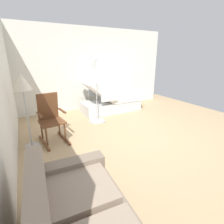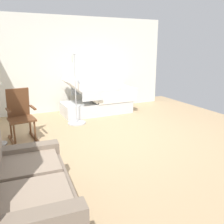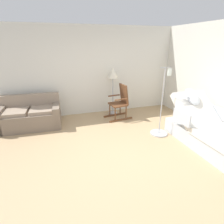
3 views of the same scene
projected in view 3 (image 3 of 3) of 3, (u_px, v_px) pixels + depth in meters
ground_plane at (114, 155)px, 3.82m from camera, size 6.94×6.94×0.00m
back_wall at (89, 72)px, 5.68m from camera, size 5.75×0.10×2.70m
hospital_bed at (208, 133)px, 4.07m from camera, size 1.06×2.08×1.19m
couch at (30, 116)px, 5.01m from camera, size 1.64×0.93×0.85m
rocking_chair at (120, 102)px, 5.53m from camera, size 0.82×0.57×1.05m
floor_lamp at (113, 76)px, 5.63m from camera, size 0.34×0.34×1.48m
iv_pole at (160, 125)px, 4.62m from camera, size 0.44×0.44×1.69m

